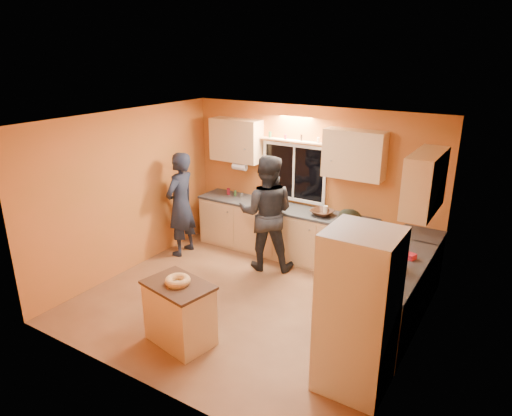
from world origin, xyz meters
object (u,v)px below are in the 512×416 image
Objects in this scene: refrigerator at (358,312)px; person_left at (181,204)px; island at (180,313)px; person_center at (267,213)px; person_right at (343,280)px.

refrigerator is 4.13m from person_left.
person_center is at bearing 104.46° from island.
refrigerator is 0.94× the size of person_center.
person_center reaches higher than person_left.
person_left reaches higher than refrigerator.
island is at bearing 35.70° from person_left.
island is 0.52× the size of person_right.
person_right is at bearing 40.79° from island.
person_left is at bearing -11.38° from person_center.
island is at bearing 71.03° from person_center.
refrigerator is at bearing -140.44° from person_right.
person_left is 1.03× the size of person_right.
refrigerator is 1.96× the size of island.
island is 2.02m from person_right.
island is at bearing 126.25° from person_right.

